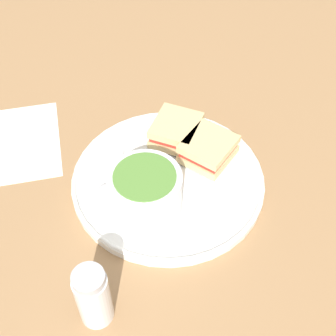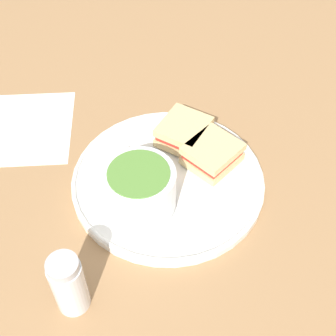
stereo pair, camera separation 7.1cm
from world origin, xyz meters
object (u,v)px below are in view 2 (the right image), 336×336
(sandwich_half_near, at_px, (212,154))
(sandwich_half_far, at_px, (184,132))
(soup_bowl, at_px, (140,189))
(spoon, at_px, (104,181))
(salt_shaker, at_px, (69,284))

(sandwich_half_near, xyz_separation_m, sandwich_half_far, (-0.04, -0.05, 0.00))
(soup_bowl, xyz_separation_m, spoon, (-0.03, -0.06, -0.03))
(sandwich_half_near, height_order, sandwich_half_far, same)
(spoon, xyz_separation_m, sandwich_half_far, (-0.11, 0.11, 0.01))
(soup_bowl, xyz_separation_m, sandwich_half_near, (-0.10, 0.10, -0.02))
(soup_bowl, xyz_separation_m, sandwich_half_far, (-0.14, 0.05, -0.02))
(soup_bowl, height_order, sandwich_half_near, soup_bowl)
(spoon, height_order, sandwich_half_far, sandwich_half_far)
(soup_bowl, relative_size, spoon, 0.99)
(spoon, bearing_deg, salt_shaker, 15.61)
(spoon, distance_m, sandwich_half_near, 0.17)
(sandwich_half_far, height_order, salt_shaker, salt_shaker)
(spoon, bearing_deg, sandwich_half_far, 150.20)
(spoon, relative_size, sandwich_half_near, 1.01)
(soup_bowl, relative_size, sandwich_half_far, 1.05)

